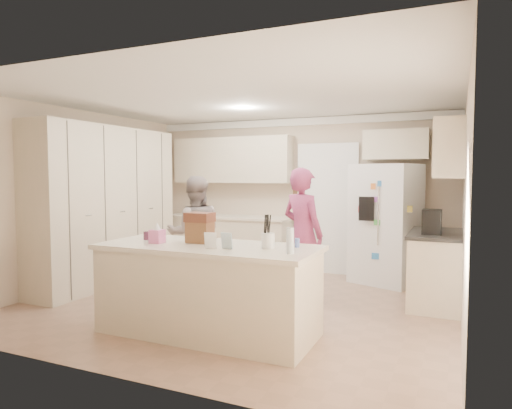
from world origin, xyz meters
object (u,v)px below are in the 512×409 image
at_px(island_base, 208,292).
at_px(dollhouse_body, 200,232).
at_px(utensil_crock, 268,241).
at_px(teen_boy, 195,234).
at_px(refrigerator, 385,224).
at_px(coffee_maker, 432,222).
at_px(tissue_box, 157,236).
at_px(teen_girl, 303,234).

relative_size(island_base, dollhouse_body, 8.46).
distance_m(utensil_crock, teen_boy, 2.20).
distance_m(dollhouse_body, teen_boy, 1.63).
distance_m(island_base, utensil_crock, 0.86).
bearing_deg(island_base, refrigerator, 65.94).
relative_size(coffee_maker, tissue_box, 2.14).
bearing_deg(coffee_maker, tissue_box, -142.43).
xyz_separation_m(coffee_maker, teen_boy, (-3.09, -0.45, -0.26)).
bearing_deg(refrigerator, tissue_box, -100.90).
bearing_deg(tissue_box, coffee_maker, 37.57).
bearing_deg(refrigerator, utensil_crock, -82.76).
bearing_deg(dollhouse_body, tissue_box, -153.43).
height_order(island_base, teen_boy, teen_boy).
relative_size(island_base, teen_boy, 1.36).
bearing_deg(teen_girl, refrigerator, -98.46).
distance_m(coffee_maker, dollhouse_body, 2.84).
relative_size(refrigerator, teen_boy, 1.11).
distance_m(utensil_crock, teen_girl, 1.61).
xyz_separation_m(coffee_maker, teen_girl, (-1.57, -0.26, -0.20)).
height_order(refrigerator, teen_girl, refrigerator).
xyz_separation_m(coffee_maker, dollhouse_body, (-2.20, -1.80, -0.03)).
distance_m(coffee_maker, utensil_crock, 2.32).
relative_size(refrigerator, utensil_crock, 12.00).
xyz_separation_m(island_base, utensil_crock, (0.65, 0.05, 0.56)).
height_order(island_base, teen_girl, teen_girl).
relative_size(dollhouse_body, teen_boy, 0.16).
relative_size(utensil_crock, tissue_box, 1.07).
height_order(coffee_maker, utensil_crock, coffee_maker).
bearing_deg(utensil_crock, teen_boy, 140.46).
height_order(island_base, tissue_box, tissue_box).
height_order(island_base, dollhouse_body, dollhouse_body).
bearing_deg(teen_girl, tissue_box, 83.10).
bearing_deg(island_base, utensil_crock, 4.40).
distance_m(refrigerator, teen_girl, 1.62).
bearing_deg(dollhouse_body, teen_girl, 67.71).
xyz_separation_m(utensil_crock, dollhouse_body, (-0.80, 0.05, 0.04)).
distance_m(coffee_maker, teen_girl, 1.60).
distance_m(utensil_crock, tissue_box, 1.21).
xyz_separation_m(island_base, teen_boy, (-1.04, 1.45, 0.37)).
bearing_deg(utensil_crock, teen_girl, 96.01).
xyz_separation_m(utensil_crock, tissue_box, (-1.20, -0.15, -0.00)).
height_order(utensil_crock, tissue_box, utensil_crock).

